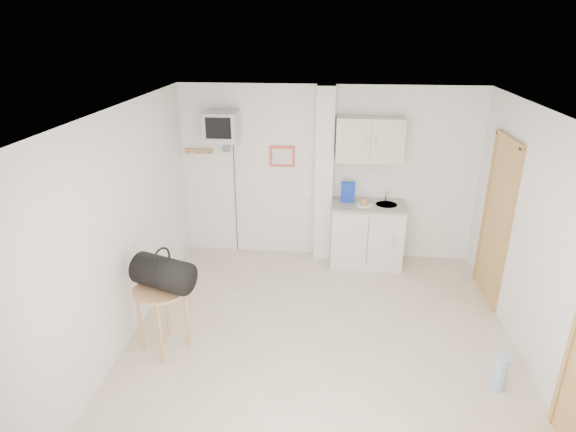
# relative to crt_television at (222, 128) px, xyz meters

# --- Properties ---
(ground) EXTENTS (4.50, 4.50, 0.00)m
(ground) POSITION_rel_crt_television_xyz_m (1.45, -2.02, -1.94)
(ground) COLOR beige
(ground) RESTS_ON ground
(room_envelope) EXTENTS (4.24, 4.54, 2.55)m
(room_envelope) POSITION_rel_crt_television_xyz_m (1.69, -1.93, -0.40)
(room_envelope) COLOR white
(room_envelope) RESTS_ON ground
(kitchenette) EXTENTS (1.03, 0.58, 2.10)m
(kitchenette) POSITION_rel_crt_television_xyz_m (2.02, -0.02, -1.13)
(kitchenette) COLOR silver
(kitchenette) RESTS_ON ground
(crt_television) EXTENTS (0.44, 0.45, 2.15)m
(crt_television) POSITION_rel_crt_television_xyz_m (0.00, 0.00, 0.00)
(crt_television) COLOR slate
(crt_television) RESTS_ON ground
(round_table) EXTENTS (0.57, 0.57, 0.73)m
(round_table) POSITION_rel_crt_television_xyz_m (-0.20, -2.25, -1.32)
(round_table) COLOR tan
(round_table) RESTS_ON ground
(duffel_bag) EXTENTS (0.69, 0.53, 0.45)m
(duffel_bag) POSITION_rel_crt_television_xyz_m (-0.16, -2.23, -1.03)
(duffel_bag) COLOR black
(duffel_bag) RESTS_ON round_table
(water_bottle) EXTENTS (0.14, 0.14, 0.41)m
(water_bottle) POSITION_rel_crt_television_xyz_m (3.17, -2.55, -1.75)
(water_bottle) COLOR #8EAFC7
(water_bottle) RESTS_ON ground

